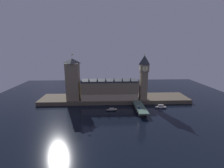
{
  "coord_description": "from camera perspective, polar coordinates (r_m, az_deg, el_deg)",
  "views": [
    {
      "loc": [
        -14.69,
        -196.51,
        78.89
      ],
      "look_at": [
        -4.94,
        20.0,
        29.94
      ],
      "focal_mm": 26.0,
      "sensor_mm": 36.0,
      "label": 1
    }
  ],
  "objects": [
    {
      "name": "ground_plane",
      "position": [
        212.26,
        1.59,
        -9.1
      ],
      "size": [
        400.0,
        400.0,
        0.0
      ],
      "primitive_type": "plane",
      "color": "black"
    },
    {
      "name": "embankment",
      "position": [
        247.94,
        0.95,
        -5.16
      ],
      "size": [
        220.0,
        42.0,
        5.51
      ],
      "color": "brown",
      "rests_on": "ground_plane"
    },
    {
      "name": "parliament_hall",
      "position": [
        236.57,
        -0.83,
        -1.88
      ],
      "size": [
        80.47,
        23.98,
        33.11
      ],
      "color": "#7F7056",
      "rests_on": "embankment"
    },
    {
      "name": "clock_tower",
      "position": [
        232.91,
        11.12,
        2.77
      ],
      "size": [
        12.03,
        12.14,
        64.57
      ],
      "color": "#7F7056",
      "rests_on": "embankment"
    },
    {
      "name": "victoria_tower",
      "position": [
        235.47,
        -13.6,
        1.65
      ],
      "size": [
        18.15,
        18.15,
        64.92
      ],
      "color": "#7F7056",
      "rests_on": "embankment"
    },
    {
      "name": "bridge",
      "position": [
        210.33,
        9.83,
        -8.34
      ],
      "size": [
        11.7,
        46.0,
        5.98
      ],
      "color": "#476656",
      "rests_on": "ground_plane"
    },
    {
      "name": "car_northbound_lead",
      "position": [
        211.23,
        9.02,
        -7.43
      ],
      "size": [
        1.88,
        4.0,
        1.53
      ],
      "color": "white",
      "rests_on": "bridge"
    },
    {
      "name": "car_northbound_trail",
      "position": [
        203.16,
        9.52,
        -8.28
      ],
      "size": [
        1.94,
        3.94,
        1.51
      ],
      "color": "navy",
      "rests_on": "bridge"
    },
    {
      "name": "car_southbound_trail",
      "position": [
        219.54,
        9.94,
        -6.7
      ],
      "size": [
        1.96,
        4.61,
        1.32
      ],
      "color": "white",
      "rests_on": "bridge"
    },
    {
      "name": "pedestrian_near_rail",
      "position": [
        194.02,
        9.34,
        -9.26
      ],
      "size": [
        0.38,
        0.38,
        1.59
      ],
      "color": "black",
      "rests_on": "bridge"
    },
    {
      "name": "pedestrian_mid_walk",
      "position": [
        211.47,
        11.17,
        -7.46
      ],
      "size": [
        0.38,
        0.38,
        1.58
      ],
      "color": "black",
      "rests_on": "bridge"
    },
    {
      "name": "street_lamp_near",
      "position": [
        193.48,
        9.21,
        -8.17
      ],
      "size": [
        1.34,
        0.6,
        7.12
      ],
      "color": "#2D3333",
      "rests_on": "bridge"
    },
    {
      "name": "street_lamp_far",
      "position": [
        220.7,
        7.67,
        -5.46
      ],
      "size": [
        1.34,
        0.6,
        7.13
      ],
      "color": "#2D3333",
      "rests_on": "bridge"
    },
    {
      "name": "boat_upstream",
      "position": [
        209.28,
        -0.08,
        -9.05
      ],
      "size": [
        14.82,
        5.9,
        3.4
      ],
      "color": "#28282D",
      "rests_on": "ground_plane"
    },
    {
      "name": "boat_downstream",
      "position": [
        227.15,
        16.78,
        -7.7
      ],
      "size": [
        15.57,
        4.72,
        4.76
      ],
      "color": "white",
      "rests_on": "ground_plane"
    }
  ]
}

